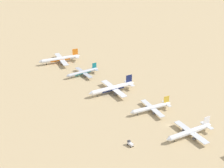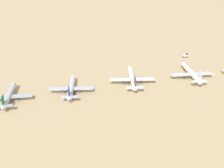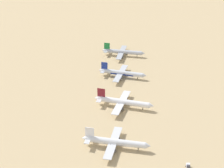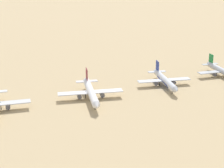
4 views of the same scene
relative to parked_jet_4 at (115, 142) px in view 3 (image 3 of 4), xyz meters
The scene contains 5 objects.
parked_jet_4 is the anchor object (origin of this frame).
parked_jet_5 52.51m from the parked_jet_4, 89.50° to the left, with size 45.99×37.62×13.30m.
parked_jet_6 102.93m from the parked_jet_4, 92.62° to the left, with size 41.82×34.20×12.09m.
parked_jet_7 148.48m from the parked_jet_4, 93.11° to the left, with size 41.23×33.55×11.88m.
service_truck 49.36m from the parked_jet_4, 20.70° to the right, with size 2.67×5.21×3.90m.
Camera 3 is at (21.70, -212.59, 168.48)m, focal length 71.05 mm.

